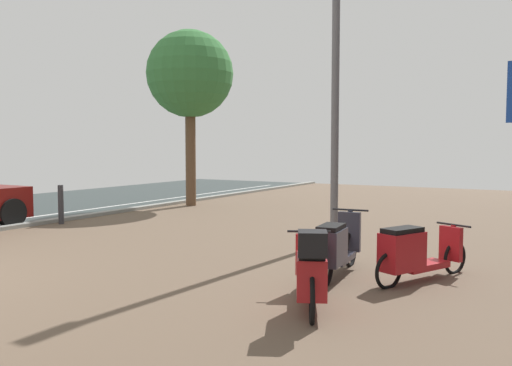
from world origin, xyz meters
The scene contains 6 objects.
scooter_near centered at (5.08, 3.63, 0.41)m, with size 0.53×1.82×0.87m.
scooter_mid centered at (6.02, 3.87, 0.39)m, with size 0.95×1.65×0.75m.
scooter_far centered at (5.35, 2.19, 0.42)m, with size 0.95×1.56×0.94m.
lamp_post centered at (4.08, 6.10, 3.59)m, with size 0.20×0.52×6.53m.
street_tree centered at (-1.73, 9.56, 3.79)m, with size 2.51×2.51×5.09m.
bollard_far centered at (-2.05, 5.15, 0.44)m, with size 0.12×0.12×0.88m.
Camera 1 is at (7.56, -2.86, 1.74)m, focal length 36.92 mm.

